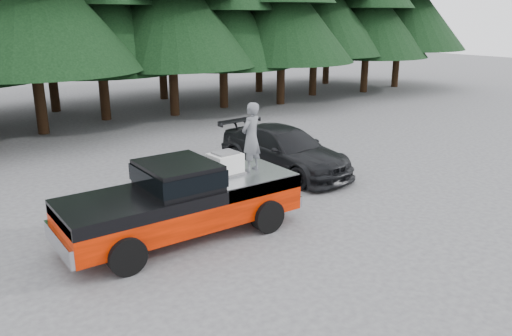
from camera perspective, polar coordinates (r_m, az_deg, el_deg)
ground at (r=12.56m, az=-2.56°, el=-7.62°), size 120.00×120.00×0.00m
pickup_truck at (r=12.32m, az=-8.33°, el=-4.92°), size 6.00×2.04×1.33m
truck_cab at (r=11.96m, az=-8.95°, el=-0.75°), size 1.66×1.90×0.59m
air_compressor at (r=12.76m, az=-3.52°, el=0.42°), size 0.81×0.68×0.53m
man_on_bed at (r=12.85m, az=-0.56°, el=3.54°), size 0.77×0.63×1.81m
parked_car at (r=17.28m, az=3.26°, el=2.04°), size 2.58×5.49×1.55m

